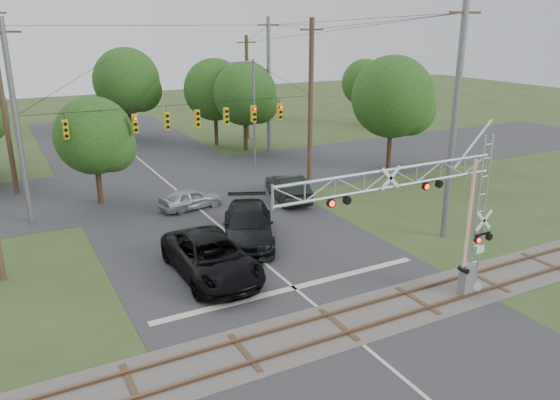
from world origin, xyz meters
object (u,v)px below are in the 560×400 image
pickup_black (211,257)px  car_dark (248,225)px  crossing_gantry (428,209)px  streetlight (252,108)px  traffic_signal_span (195,113)px  sedan_silver (191,198)px

pickup_black → car_dark: size_ratio=1.04×
crossing_gantry → streetlight: size_ratio=1.21×
traffic_signal_span → pickup_black: bearing=-107.2°
pickup_black → sedan_silver: bearing=76.0°
streetlight → traffic_signal_span: bearing=-139.7°
crossing_gantry → traffic_signal_span: (-2.90, 18.36, 1.38)m
crossing_gantry → car_dark: bearing=108.3°
crossing_gantry → car_dark: (-3.23, 9.75, -3.34)m
sedan_silver → streetlight: size_ratio=0.47×
crossing_gantry → traffic_signal_span: 18.64m
pickup_black → sedan_silver: (2.35, 9.61, -0.25)m
crossing_gantry → sedan_silver: 17.26m
car_dark → crossing_gantry: bearing=-48.0°
car_dark → streetlight: (7.08, 14.33, 3.81)m
traffic_signal_span → car_dark: size_ratio=3.01×
car_dark → sedan_silver: (-0.91, 6.63, -0.25)m
traffic_signal_span → sedan_silver: 5.49m
pickup_black → sedan_silver: size_ratio=1.68×
crossing_gantry → streetlight: (3.85, 24.08, 0.47)m
sedan_silver → streetlight: 11.82m
crossing_gantry → pickup_black: crossing_gantry is taller
sedan_silver → traffic_signal_span: bearing=-42.5°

